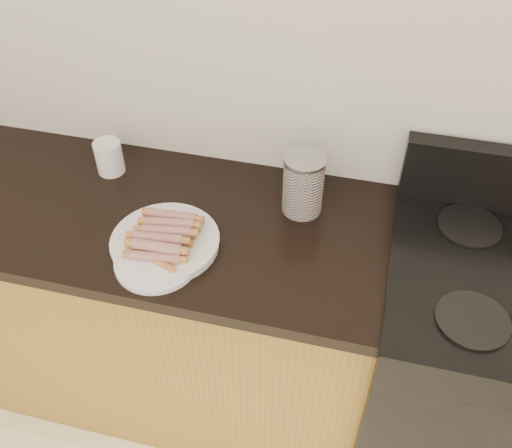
% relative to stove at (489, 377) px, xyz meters
% --- Properties ---
extents(wall_back, '(4.00, 0.04, 2.60)m').
position_rel_stove_xyz_m(wall_back, '(-0.78, 0.32, 0.84)').
color(wall_back, silver).
rests_on(wall_back, ground).
extents(cabinet_base, '(2.20, 0.59, 0.86)m').
position_rel_stove_xyz_m(cabinet_base, '(-1.48, 0.01, -0.03)').
color(cabinet_base, brown).
rests_on(cabinet_base, floor).
extents(counter_slab, '(2.20, 0.62, 0.04)m').
position_rel_stove_xyz_m(counter_slab, '(-1.48, 0.01, 0.42)').
color(counter_slab, black).
rests_on(counter_slab, cabinet_base).
extents(stove, '(0.76, 0.65, 0.91)m').
position_rel_stove_xyz_m(stove, '(0.00, 0.00, 0.00)').
color(stove, black).
rests_on(stove, floor).
extents(burner_near_left, '(0.18, 0.18, 0.01)m').
position_rel_stove_xyz_m(burner_near_left, '(-0.17, -0.17, 0.46)').
color(burner_near_left, black).
rests_on(burner_near_left, stove).
extents(burner_far_left, '(0.18, 0.18, 0.01)m').
position_rel_stove_xyz_m(burner_far_left, '(-0.17, 0.17, 0.46)').
color(burner_far_left, black).
rests_on(burner_far_left, stove).
extents(main_plate, '(0.37, 0.37, 0.02)m').
position_rel_stove_xyz_m(main_plate, '(-0.99, -0.10, 0.45)').
color(main_plate, white).
rests_on(main_plate, counter_slab).
extents(side_plate, '(0.29, 0.29, 0.02)m').
position_rel_stove_xyz_m(side_plate, '(-0.99, -0.17, 0.45)').
color(side_plate, white).
rests_on(side_plate, counter_slab).
extents(hotdog_pile, '(0.14, 0.19, 0.05)m').
position_rel_stove_xyz_m(hotdog_pile, '(-0.99, -0.10, 0.49)').
color(hotdog_pile, maroon).
rests_on(hotdog_pile, main_plate).
extents(plain_sausages, '(0.13, 0.09, 0.02)m').
position_rel_stove_xyz_m(plain_sausages, '(-0.99, -0.17, 0.47)').
color(plain_sausages, tan).
rests_on(plain_sausages, side_plate).
extents(canister, '(0.12, 0.12, 0.19)m').
position_rel_stove_xyz_m(canister, '(-0.65, 0.15, 0.54)').
color(canister, white).
rests_on(canister, counter_slab).
extents(mug, '(0.10, 0.10, 0.11)m').
position_rel_stove_xyz_m(mug, '(-1.27, 0.18, 0.50)').
color(mug, white).
rests_on(mug, counter_slab).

